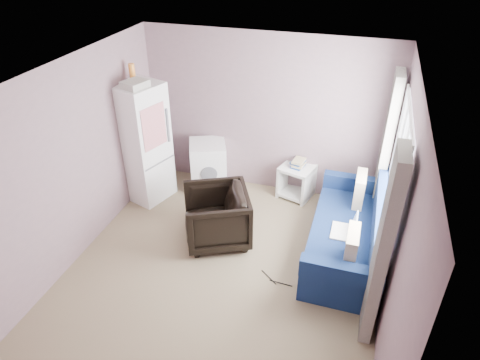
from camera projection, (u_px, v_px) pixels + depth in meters
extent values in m
cube|color=#8C795B|center=(223.00, 270.00, 5.45)|extent=(3.80, 4.20, 0.02)
cube|color=silver|center=(217.00, 78.00, 4.12)|extent=(3.80, 4.20, 0.02)
cube|color=gray|center=(266.00, 115.00, 6.49)|extent=(3.80, 0.02, 2.50)
cube|color=gray|center=(123.00, 340.00, 3.07)|extent=(3.80, 0.02, 2.50)
cube|color=gray|center=(74.00, 163.00, 5.26)|extent=(0.02, 4.20, 2.50)
cube|color=gray|center=(399.00, 218.00, 4.31)|extent=(0.02, 4.20, 2.50)
cube|color=white|center=(401.00, 163.00, 4.75)|extent=(0.01, 1.60, 1.20)
imported|color=black|center=(216.00, 214.00, 5.73)|extent=(1.06, 1.09, 0.85)
cube|color=white|center=(143.00, 143.00, 6.43)|extent=(0.80, 0.80, 1.85)
cube|color=slate|center=(160.00, 163.00, 6.39)|extent=(0.20, 0.56, 0.02)
cube|color=slate|center=(168.00, 125.00, 6.27)|extent=(0.03, 0.04, 0.53)
cube|color=white|center=(154.00, 127.00, 6.05)|extent=(0.15, 0.42, 0.63)
cylinder|color=orange|center=(132.00, 73.00, 5.95)|extent=(0.11, 0.11, 0.25)
cube|color=#BABBB0|center=(135.00, 84.00, 5.78)|extent=(0.36, 0.39, 0.09)
cube|color=white|center=(208.00, 165.00, 6.91)|extent=(0.73, 0.73, 0.79)
cube|color=slate|center=(207.00, 146.00, 6.70)|extent=(0.68, 0.67, 0.05)
cylinder|color=slate|center=(209.00, 174.00, 6.67)|extent=(0.25, 0.12, 0.26)
cube|color=white|center=(298.00, 168.00, 6.62)|extent=(0.60, 0.60, 0.04)
cube|color=white|center=(296.00, 192.00, 6.86)|extent=(0.60, 0.60, 0.04)
cube|color=white|center=(284.00, 177.00, 6.85)|extent=(0.18, 0.47, 0.53)
cube|color=white|center=(309.00, 185.00, 6.65)|extent=(0.18, 0.47, 0.53)
cube|color=navy|center=(298.00, 166.00, 6.60)|extent=(0.22, 0.27, 0.03)
cube|color=tan|center=(299.00, 164.00, 6.58)|extent=(0.20, 0.26, 0.03)
cube|color=navy|center=(298.00, 162.00, 6.58)|extent=(0.23, 0.28, 0.03)
cube|color=tan|center=(299.00, 161.00, 6.54)|extent=(0.20, 0.26, 0.03)
cube|color=navy|center=(347.00, 242.00, 5.58)|extent=(0.95, 1.98, 0.44)
cube|color=navy|center=(382.00, 219.00, 5.24)|extent=(0.22, 1.97, 0.48)
cube|color=navy|center=(342.00, 273.00, 4.63)|extent=(0.93, 0.16, 0.22)
cube|color=navy|center=(356.00, 183.00, 6.17)|extent=(0.93, 0.16, 0.22)
cube|color=beige|center=(351.00, 248.00, 4.82)|extent=(0.14, 0.44, 0.44)
cube|color=beige|center=(360.00, 189.00, 5.84)|extent=(0.14, 0.44, 0.44)
cube|color=white|center=(341.00, 231.00, 5.39)|extent=(0.25, 0.36, 0.02)
cube|color=silver|center=(354.00, 226.00, 5.29)|extent=(0.07, 0.36, 0.24)
cube|color=white|center=(384.00, 208.00, 5.10)|extent=(0.14, 1.70, 0.04)
cube|color=white|center=(389.00, 207.00, 5.07)|extent=(0.02, 1.68, 0.05)
cube|color=white|center=(399.00, 163.00, 4.75)|extent=(0.02, 1.68, 0.05)
cube|color=white|center=(410.00, 112.00, 4.44)|extent=(0.02, 1.68, 0.05)
cube|color=white|center=(400.00, 202.00, 4.11)|extent=(0.02, 0.05, 1.20)
cube|color=white|center=(399.00, 175.00, 4.54)|extent=(0.02, 0.05, 1.20)
cube|color=white|center=(399.00, 152.00, 4.97)|extent=(0.02, 0.05, 1.20)
cube|color=white|center=(398.00, 133.00, 5.40)|extent=(0.02, 0.05, 1.20)
cube|color=beige|center=(382.00, 250.00, 4.11)|extent=(0.12, 0.46, 2.18)
cube|color=beige|center=(385.00, 150.00, 5.86)|extent=(0.12, 0.46, 2.18)
cylinder|color=black|center=(281.00, 283.00, 5.24)|extent=(0.29, 0.03, 0.01)
cylinder|color=black|center=(269.00, 277.00, 5.33)|extent=(0.23, 0.19, 0.01)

